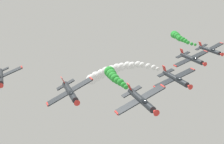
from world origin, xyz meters
TOP-DOWN VIEW (x-y plane):
  - airplane_lead at (0.79, 17.01)m, footprint 8.89×10.35m
  - smoke_trail_lead at (0.40, 1.78)m, footprint 2.60×13.02m
  - airplane_left_inner at (-11.28, 7.68)m, footprint 9.14×10.35m
  - smoke_trail_left_inner at (-6.46, -23.18)m, footprint 9.87×33.10m
  - airplane_right_inner at (11.08, 8.44)m, footprint 8.77×10.35m
  - airplane_left_outer at (-22.51, -3.51)m, footprint 9.13×10.35m
  - airplane_right_outer at (22.96, -3.64)m, footprint 9.08×10.35m
  - airplane_trailing at (-34.04, -11.84)m, footprint 8.98×10.35m
  - smoke_trail_trailing at (-37.16, -34.80)m, footprint 6.39×22.15m

SIDE VIEW (x-z plane):
  - smoke_trail_left_inner at x=-6.46m, z-range 78.98..92.59m
  - smoke_trail_trailing at x=-37.16m, z-range 91.52..94.44m
  - airplane_left_inner at x=-11.28m, z-range 91.35..94.89m
  - airplane_trailing at x=-34.04m, z-range 91.21..95.18m
  - smoke_trail_lead at x=0.40m, z-range 91.99..94.41m
  - airplane_right_inner at x=11.08m, z-range 91.00..95.47m
  - airplane_lead at x=0.79m, z-range 91.45..95.64m
  - airplane_right_outer at x=22.96m, z-range 91.83..95.52m
  - airplane_left_outer at x=-22.51m, z-range 91.91..95.45m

